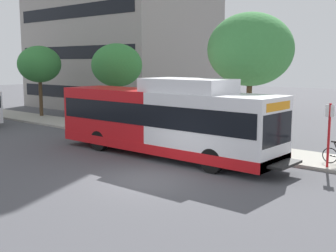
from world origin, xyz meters
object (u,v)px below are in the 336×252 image
bus_stop_sign_pole (329,130)px  transit_bus (164,120)px  street_tree_near_stop (250,50)px  street_tree_mid_block (117,65)px  street_tree_far_block (39,64)px

bus_stop_sign_pole → transit_bus: bearing=108.5°
street_tree_near_stop → transit_bus: bearing=156.3°
street_tree_near_stop → street_tree_mid_block: size_ratio=1.23×
street_tree_near_stop → street_tree_far_block: bearing=89.8°
street_tree_far_block → transit_bus: bearing=-104.8°
bus_stop_sign_pole → street_tree_mid_block: size_ratio=0.48×
street_tree_near_stop → street_tree_far_block: street_tree_near_stop is taller
transit_bus → street_tree_mid_block: street_tree_mid_block is taller
transit_bus → bus_stop_sign_pole: size_ratio=4.71×
bus_stop_sign_pole → street_tree_mid_block: street_tree_mid_block is taller
transit_bus → street_tree_far_block: 17.63m
transit_bus → bus_stop_sign_pole: bearing=-71.5°
transit_bus → street_tree_far_block: (4.45, 16.88, 2.49)m
bus_stop_sign_pole → street_tree_mid_block: 15.19m
bus_stop_sign_pole → street_tree_near_stop: size_ratio=0.39×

